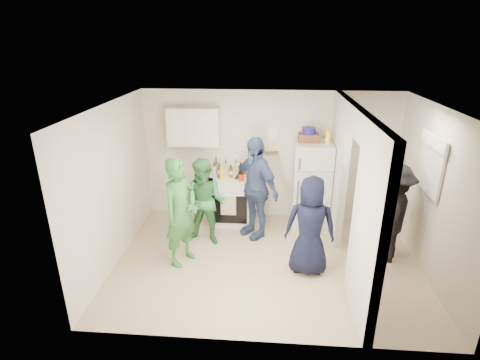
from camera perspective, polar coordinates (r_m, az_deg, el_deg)
name	(u,v)px	position (r m, az deg, el deg)	size (l,w,h in m)	color
floor	(266,262)	(6.20, 4.06, -12.31)	(4.80, 4.80, 0.00)	#C7B48C
wall_back	(269,156)	(7.21, 4.46, 3.64)	(4.80, 4.80, 0.00)	silver
wall_front	(268,252)	(4.10, 4.25, -10.87)	(4.80, 4.80, 0.00)	silver
wall_left	(113,186)	(6.09, -18.81, -0.85)	(3.40, 3.40, 0.00)	silver
wall_right	(434,195)	(6.12, 27.50, -2.11)	(3.40, 3.40, 0.00)	silver
ceiling	(271,107)	(5.25, 4.77, 11.05)	(4.80, 4.80, 0.00)	white
partition_pier_back	(338,168)	(6.75, 14.68, 1.76)	(0.12, 1.20, 2.50)	silver
partition_pier_front	(368,229)	(4.78, 18.96, -7.08)	(0.12, 1.20, 2.50)	silver
partition_header	(358,123)	(5.43, 17.59, 8.33)	(0.12, 1.00, 0.40)	silver
stove	(230,199)	(7.21, -1.48, -2.92)	(0.79, 0.66, 0.94)	white
upper_cabinet	(194,126)	(7.01, -7.03, 8.12)	(0.95, 0.34, 0.70)	silver
fridge	(311,185)	(7.06, 10.76, -0.79)	(0.67, 0.65, 1.64)	silver
wicker_basket	(308,138)	(6.82, 10.39, 6.37)	(0.35, 0.25, 0.15)	brown
blue_bowl	(309,131)	(6.79, 10.46, 7.43)	(0.24, 0.24, 0.11)	navy
yellow_cup_stack_top	(328,137)	(6.71, 13.27, 6.33)	(0.09, 0.09, 0.25)	yellow
wall_clock	(273,134)	(7.07, 4.98, 7.06)	(0.22, 0.22, 0.03)	white
spice_shelf	(269,152)	(7.13, 4.48, 4.28)	(0.35, 0.08, 0.03)	olive
nook_window	(433,165)	(6.15, 27.28, 2.06)	(0.03, 0.70, 0.80)	black
nook_window_frame	(431,165)	(6.14, 27.15, 2.07)	(0.04, 0.76, 0.86)	white
nook_valance	(434,142)	(6.04, 27.49, 5.21)	(0.04, 0.82, 0.18)	white
yellow_cup_stack_stove	(222,174)	(6.80, -2.72, 0.93)	(0.09, 0.09, 0.25)	yellow
red_cup	(241,177)	(6.81, 0.15, 0.40)	(0.09, 0.09, 0.12)	red
person_green_left	(180,212)	(5.85, -9.06, -4.89)	(0.64, 0.42, 1.74)	#317C34
person_green_center	(205,203)	(6.38, -5.37, -3.45)	(0.75, 0.58, 1.53)	#398347
person_denim	(255,188)	(6.56, 2.28, -1.21)	(1.08, 0.45, 1.84)	navy
person_navy	(310,226)	(5.69, 10.64, -6.92)	(0.76, 0.49, 1.55)	black
person_nook	(392,214)	(6.35, 22.16, -4.77)	(1.04, 0.60, 1.62)	black
bottle_a	(216,166)	(7.13, -3.65, 2.22)	(0.07, 0.07, 0.32)	brown
bottle_b	(219,170)	(6.93, -3.19, 1.49)	(0.08, 0.08, 0.29)	#184918
bottle_c	(226,167)	(7.13, -2.17, 2.05)	(0.07, 0.07, 0.27)	silver
bottle_d	(231,171)	(6.94, -1.40, 1.38)	(0.07, 0.07, 0.25)	#5A420F
bottle_e	(236,166)	(7.14, -0.64, 2.10)	(0.06, 0.06, 0.28)	#ADB7C0
bottle_f	(240,169)	(7.00, 0.06, 1.69)	(0.07, 0.07, 0.28)	#153A24
bottle_g	(245,168)	(7.10, 0.70, 1.88)	(0.06, 0.06, 0.25)	brown
bottle_h	(214,170)	(6.90, -3.96, 1.46)	(0.06, 0.06, 0.30)	#A8ABB4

